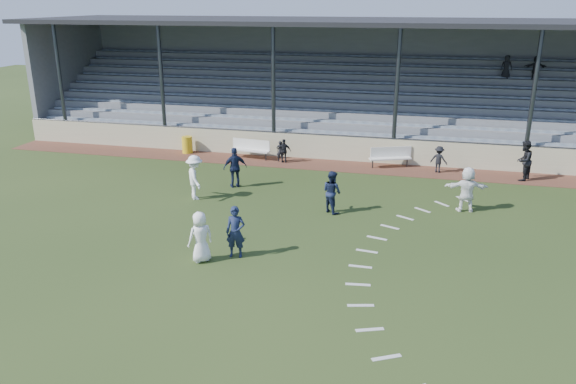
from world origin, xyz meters
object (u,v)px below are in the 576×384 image
object	(u,v)px
player_navy_lead	(236,232)
official	(524,161)
player_white_lead	(200,237)
trash_bin	(187,145)
bench_left	(251,147)
football	(238,237)
bench_right	(391,155)

from	to	relation	value
player_navy_lead	official	world-z (taller)	official
player_white_lead	trash_bin	bearing A→B (deg)	-109.25
bench_left	trash_bin	world-z (taller)	bench_left
football	player_navy_lead	world-z (taller)	player_navy_lead
bench_left	player_white_lead	size ratio (longest dim) A/B	1.28
trash_bin	football	world-z (taller)	trash_bin
trash_bin	official	size ratio (longest dim) A/B	0.48
football	player_white_lead	distance (m)	2.02
football	official	xyz separation A→B (m)	(10.11, 9.14, 0.81)
trash_bin	player_navy_lead	bearing A→B (deg)	-59.89
official	football	bearing A→B (deg)	-18.54
official	player_white_lead	bearing A→B (deg)	-14.91
official	bench_right	bearing A→B (deg)	-67.88
bench_left	official	xyz separation A→B (m)	(12.71, -0.58, 0.33)
bench_left	player_white_lead	bearing A→B (deg)	-73.24
trash_bin	football	xyz separation A→B (m)	(6.12, -9.94, -0.35)
bench_left	bench_right	xyz separation A→B (m)	(6.90, 0.16, 0.00)
player_white_lead	player_navy_lead	bearing A→B (deg)	166.61
official	bench_left	bearing A→B (deg)	-63.28
football	player_navy_lead	xyz separation A→B (m)	(0.37, -1.25, 0.72)
player_navy_lead	official	bearing A→B (deg)	39.45
trash_bin	player_navy_lead	size ratio (longest dim) A/B	0.53
bench_right	bench_left	bearing A→B (deg)	158.80
bench_left	football	xyz separation A→B (m)	(2.60, -9.72, -0.49)
trash_bin	football	bearing A→B (deg)	-58.38
bench_right	player_white_lead	world-z (taller)	player_white_lead
player_navy_lead	official	size ratio (longest dim) A/B	0.92
bench_left	official	world-z (taller)	official
bench_left	bench_right	distance (m)	6.90
bench_left	official	bearing A→B (deg)	4.11
bench_left	trash_bin	bearing A→B (deg)	-176.86
bench_left	player_navy_lead	world-z (taller)	player_navy_lead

